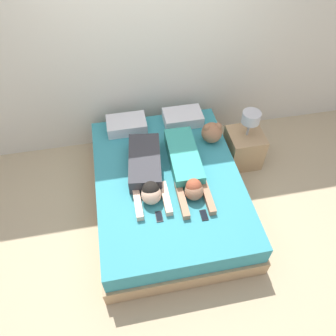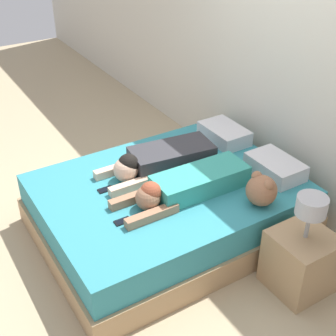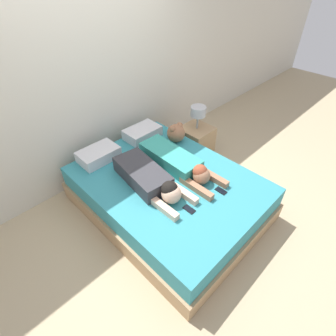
# 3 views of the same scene
# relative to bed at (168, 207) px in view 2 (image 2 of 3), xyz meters

# --- Properties ---
(ground_plane) EXTENTS (12.00, 12.00, 0.00)m
(ground_plane) POSITION_rel_bed_xyz_m (0.00, 0.00, -0.24)
(ground_plane) COLOR tan
(wall_back) EXTENTS (12.00, 0.06, 2.60)m
(wall_back) POSITION_rel_bed_xyz_m (0.00, 1.21, 1.06)
(wall_back) COLOR beige
(wall_back) RESTS_ON ground_plane
(bed) EXTENTS (1.63, 2.13, 0.48)m
(bed) POSITION_rel_bed_xyz_m (0.00, 0.00, 0.00)
(bed) COLOR tan
(bed) RESTS_ON ground_plane
(pillow_head_left) EXTENTS (0.48, 0.31, 0.14)m
(pillow_head_left) POSITION_rel_bed_xyz_m (-0.35, 0.85, 0.31)
(pillow_head_left) COLOR silver
(pillow_head_left) RESTS_ON bed
(pillow_head_right) EXTENTS (0.48, 0.31, 0.14)m
(pillow_head_right) POSITION_rel_bed_xyz_m (0.35, 0.85, 0.31)
(pillow_head_right) COLOR silver
(pillow_head_right) RESTS_ON bed
(person_left) EXTENTS (0.43, 1.04, 0.24)m
(person_left) POSITION_rel_bed_xyz_m (-0.22, 0.05, 0.34)
(person_left) COLOR #333338
(person_left) RESTS_ON bed
(person_right) EXTENTS (0.34, 1.14, 0.22)m
(person_right) POSITION_rel_bed_xyz_m (0.21, 0.04, 0.33)
(person_right) COLOR teal
(person_right) RESTS_ON bed
(cell_phone_left) EXTENTS (0.07, 0.12, 0.01)m
(cell_phone_left) POSITION_rel_bed_xyz_m (-0.18, -0.48, 0.25)
(cell_phone_left) COLOR black
(cell_phone_left) RESTS_ON bed
(cell_phone_right) EXTENTS (0.07, 0.12, 0.01)m
(cell_phone_right) POSITION_rel_bed_xyz_m (0.26, -0.55, 0.25)
(cell_phone_right) COLOR black
(cell_phone_right) RESTS_ON bed
(plush_toy) EXTENTS (0.24, 0.24, 0.26)m
(plush_toy) POSITION_rel_bed_xyz_m (0.61, 0.46, 0.37)
(plush_toy) COLOR #996647
(plush_toy) RESTS_ON bed
(nightstand) EXTENTS (0.43, 0.43, 0.81)m
(nightstand) POSITION_rel_bed_xyz_m (1.08, 0.48, 0.04)
(nightstand) COLOR tan
(nightstand) RESTS_ON ground_plane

